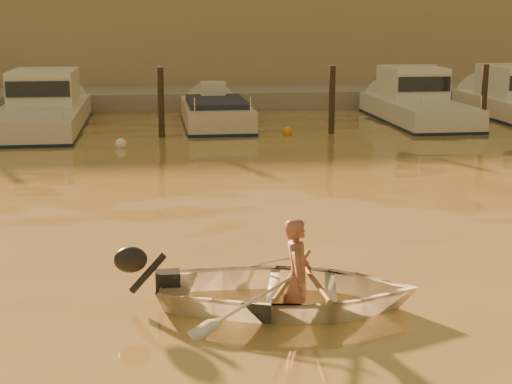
{
  "coord_description": "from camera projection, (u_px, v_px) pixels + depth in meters",
  "views": [
    {
      "loc": [
        -0.48,
        -8.76,
        3.48
      ],
      "look_at": [
        1.11,
        3.08,
        0.75
      ],
      "focal_mm": 55.0,
      "sensor_mm": 36.0,
      "label": 1
    }
  ],
  "objects": [
    {
      "name": "fender_e",
      "position": [
        449.0,
        129.0,
        23.56
      ],
      "size": [
        0.3,
        0.3,
        0.3
      ],
      "primitive_type": "sphere",
      "color": "silver",
      "rests_on": "ground_plane"
    },
    {
      "name": "oar_starboard",
      "position": [
        293.0,
        274.0,
        9.43
      ],
      "size": [
        0.83,
        1.98,
        0.13
      ],
      "primitive_type": "cylinder",
      "rotation": [
        1.54,
        0.0,
        -0.38
      ],
      "color": "brown",
      "rests_on": "dinghy"
    },
    {
      "name": "piling_2",
      "position": [
        161.0,
        106.0,
        22.41
      ],
      "size": [
        0.18,
        0.18,
        2.2
      ],
      "primitive_type": "cylinder",
      "color": "#2D2319",
      "rests_on": "ground_plane"
    },
    {
      "name": "moored_boat_2",
      "position": [
        42.0,
        108.0,
        24.13
      ],
      "size": [
        2.46,
        8.17,
        1.75
      ],
      "primitive_type": null,
      "color": "beige",
      "rests_on": "ground_plane"
    },
    {
      "name": "piling_4",
      "position": [
        484.0,
        101.0,
        23.67
      ],
      "size": [
        0.18,
        0.18,
        2.2
      ],
      "primitive_type": "cylinder",
      "color": "#2D2319",
      "rests_on": "ground_plane"
    },
    {
      "name": "ground_plane",
      "position": [
        198.0,
        313.0,
        9.3
      ],
      "size": [
        160.0,
        160.0,
        0.0
      ],
      "primitive_type": "plane",
      "color": "olive",
      "rests_on": "ground"
    },
    {
      "name": "waterfront_building",
      "position": [
        160.0,
        38.0,
        34.86
      ],
      "size": [
        46.0,
        7.0,
        4.8
      ],
      "primitive_type": "cube",
      "color": "#9E8466",
      "rests_on": "quay"
    },
    {
      "name": "fender_d",
      "position": [
        287.0,
        131.0,
        23.0
      ],
      "size": [
        0.3,
        0.3,
        0.3
      ],
      "primitive_type": "sphere",
      "color": "orange",
      "rests_on": "ground_plane"
    },
    {
      "name": "fender_c",
      "position": [
        121.0,
        144.0,
        20.79
      ],
      "size": [
        0.3,
        0.3,
        0.3
      ],
      "primitive_type": "sphere",
      "color": "white",
      "rests_on": "ground_plane"
    },
    {
      "name": "moored_boat_3",
      "position": [
        216.0,
        118.0,
        24.91
      ],
      "size": [
        2.01,
        5.82,
        0.95
      ],
      "primitive_type": null,
      "color": "beige",
      "rests_on": "ground_plane"
    },
    {
      "name": "outboard_motor",
      "position": [
        166.0,
        282.0,
        9.56
      ],
      "size": [
        0.96,
        0.57,
        0.7
      ],
      "primitive_type": null,
      "rotation": [
        0.0,
        0.0,
        -0.2
      ],
      "color": "black",
      "rests_on": "dinghy"
    },
    {
      "name": "moored_boat_4",
      "position": [
        418.0,
        103.0,
        25.68
      ],
      "size": [
        2.25,
        6.94,
        1.75
      ],
      "primitive_type": null,
      "color": "beige",
      "rests_on": "ground_plane"
    },
    {
      "name": "piling_3",
      "position": [
        332.0,
        103.0,
        23.06
      ],
      "size": [
        0.18,
        0.18,
        2.2
      ],
      "primitive_type": "cylinder",
      "color": "#2D2319",
      "rests_on": "ground_plane"
    },
    {
      "name": "person",
      "position": [
        297.0,
        275.0,
        9.43
      ],
      "size": [
        0.43,
        0.57,
        1.4
      ],
      "primitive_type": "imported",
      "rotation": [
        0.0,
        0.0,
        1.37
      ],
      "color": "#8D5946",
      "rests_on": "dinghy"
    },
    {
      "name": "dinghy",
      "position": [
        289.0,
        291.0,
        9.48
      ],
      "size": [
        3.5,
        2.81,
        0.65
      ],
      "primitive_type": "imported",
      "rotation": [
        0.0,
        0.0,
        1.37
      ],
      "color": "white",
      "rests_on": "ground_plane"
    },
    {
      "name": "quay",
      "position": [
        164.0,
        102.0,
        30.04
      ],
      "size": [
        52.0,
        4.0,
        1.0
      ],
      "primitive_type": "cube",
      "color": "gray",
      "rests_on": "ground_plane"
    },
    {
      "name": "oar_port",
      "position": [
        310.0,
        274.0,
        9.41
      ],
      "size": [
        0.08,
        2.1,
        0.13
      ],
      "primitive_type": "cylinder",
      "rotation": [
        1.54,
        0.0,
        0.01
      ],
      "color": "brown",
      "rests_on": "dinghy"
    }
  ]
}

